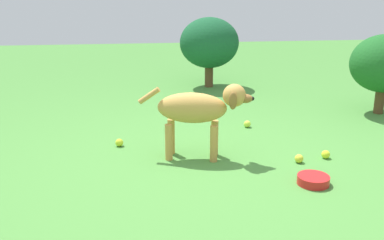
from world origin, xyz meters
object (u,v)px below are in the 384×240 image
Objects in this scene: tennis_ball_3 at (119,143)px; water_bowl at (313,180)px; tennis_ball_1 at (247,124)px; dog at (199,109)px; tennis_ball_2 at (326,154)px; tennis_ball_0 at (299,159)px.

tennis_ball_3 reaches higher than water_bowl.
tennis_ball_1 reaches higher than water_bowl.
dog is 13.16× the size of tennis_ball_2.
tennis_ball_2 is 0.51m from water_bowl.
water_bowl is at bearing -33.77° from tennis_ball_3.
water_bowl is at bearing -26.24° from dog.
tennis_ball_0 is at bearing -166.36° from tennis_ball_2.
water_bowl is (-0.03, -0.37, -0.00)m from tennis_ball_0.
tennis_ball_0 is 1.47m from tennis_ball_3.
tennis_ball_2 is 1.00× the size of tennis_ball_3.
dog reaches higher than tennis_ball_2.
tennis_ball_3 is (-0.63, 0.32, -0.36)m from dog.
tennis_ball_0 is at bearing -78.13° from tennis_ball_1.
dog reaches higher than tennis_ball_0.
tennis_ball_0 is 0.38m from water_bowl.
water_bowl is (0.71, -0.57, -0.36)m from dog.
tennis_ball_0 and tennis_ball_1 have the same top height.
tennis_ball_1 is at bearing 63.52° from dog.
tennis_ball_3 is at bearing 146.23° from water_bowl.
dog reaches higher than tennis_ball_3.
tennis_ball_2 is at bearing -16.08° from tennis_ball_3.
tennis_ball_3 is (-1.19, -0.37, 0.00)m from tennis_ball_1.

